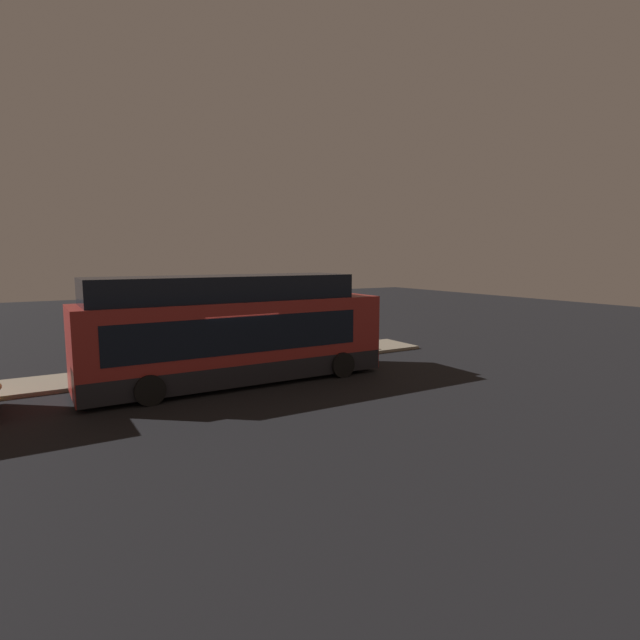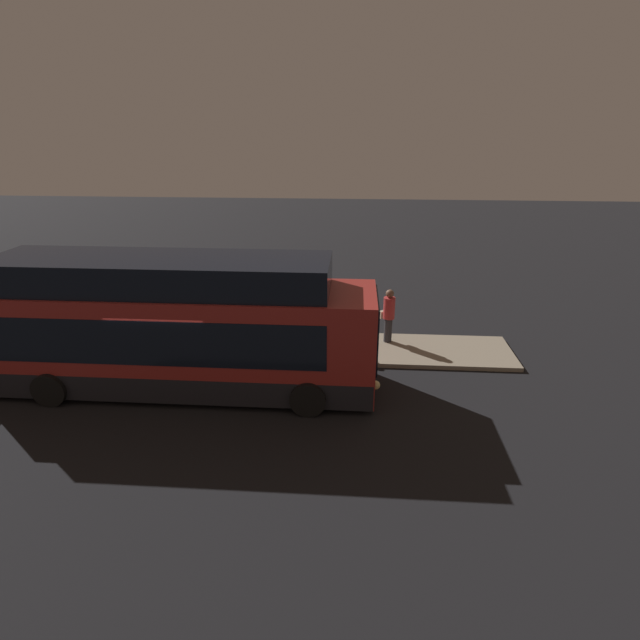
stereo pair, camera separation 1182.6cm
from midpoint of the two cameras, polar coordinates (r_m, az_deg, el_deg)
ground at (r=15.19m, az=-27.38°, el=-15.26°), size 80.00×80.00×0.00m
platform at (r=17.81m, az=-27.98°, el=-11.74°), size 20.00×2.43×0.14m
bus_lead at (r=14.71m, az=-27.21°, el=-9.10°), size 10.59×2.81×3.72m
passenger_boarding at (r=19.19m, az=-9.91°, el=-6.37°), size 0.59×0.64×1.82m
passenger_waiting at (r=18.16m, az=-15.31°, el=-7.69°), size 0.49×0.49×1.61m
suitcase at (r=18.05m, az=-13.68°, el=-9.60°), size 0.35×0.19×0.84m
sign_post at (r=16.66m, az=-31.90°, el=-7.82°), size 0.10×0.69×2.29m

